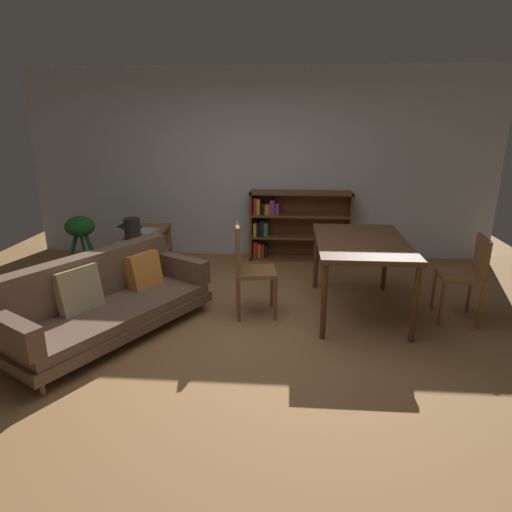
{
  "coord_description": "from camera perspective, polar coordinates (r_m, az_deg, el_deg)",
  "views": [
    {
      "loc": [
        0.43,
        -3.75,
        2.01
      ],
      "look_at": [
        0.12,
        0.3,
        0.72
      ],
      "focal_mm": 30.62,
      "sensor_mm": 36.0,
      "label": 1
    }
  ],
  "objects": [
    {
      "name": "desk_speaker",
      "position": [
        5.6,
        -15.86,
        3.44
      ],
      "size": [
        0.19,
        0.19,
        0.27
      ],
      "color": "#2D2823",
      "rests_on": "media_console"
    },
    {
      "name": "bookshelf",
      "position": [
        6.46,
        4.87,
        4.06
      ],
      "size": [
        1.47,
        0.31,
        1.01
      ],
      "color": "brown",
      "rests_on": "ground_plane"
    },
    {
      "name": "dining_chair_near",
      "position": [
        4.91,
        25.84,
        -1.89
      ],
      "size": [
        0.45,
        0.48,
        0.89
      ],
      "color": "brown",
      "rests_on": "ground_plane"
    },
    {
      "name": "ground_plane",
      "position": [
        4.28,
        -1.97,
        -10.44
      ],
      "size": [
        8.16,
        8.16,
        0.0
      ],
      "primitive_type": "plane",
      "color": "#9E7042"
    },
    {
      "name": "open_laptop",
      "position": [
        6.02,
        -14.96,
        3.39
      ],
      "size": [
        0.48,
        0.37,
        0.09
      ],
      "color": "silver",
      "rests_on": "media_console"
    },
    {
      "name": "media_console",
      "position": [
        6.0,
        -14.19,
        0.27
      ],
      "size": [
        0.42,
        1.09,
        0.57
      ],
      "color": "olive",
      "rests_on": "ground_plane"
    },
    {
      "name": "dining_chair_far",
      "position": [
        4.53,
        -0.99,
        -1.27
      ],
      "size": [
        0.46,
        0.44,
        0.99
      ],
      "color": "brown",
      "rests_on": "ground_plane"
    },
    {
      "name": "potted_floor_plant",
      "position": [
        6.3,
        -21.88,
        2.35
      ],
      "size": [
        0.42,
        0.39,
        0.77
      ],
      "color": "#333338",
      "rests_on": "ground_plane"
    },
    {
      "name": "dining_table",
      "position": [
        4.68,
        13.55,
        1.17
      ],
      "size": [
        0.93,
        1.41,
        0.8
      ],
      "color": "#56351E",
      "rests_on": "ground_plane"
    },
    {
      "name": "back_wall_panel",
      "position": [
        6.5,
        0.51,
        11.77
      ],
      "size": [
        6.8,
        0.1,
        2.7
      ],
      "primitive_type": "cube",
      "color": "silver",
      "rests_on": "ground_plane"
    },
    {
      "name": "fabric_couch",
      "position": [
        4.46,
        -19.13,
        -5.45
      ],
      "size": [
        1.71,
        2.14,
        0.76
      ],
      "color": "olive",
      "rests_on": "ground_plane"
    }
  ]
}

